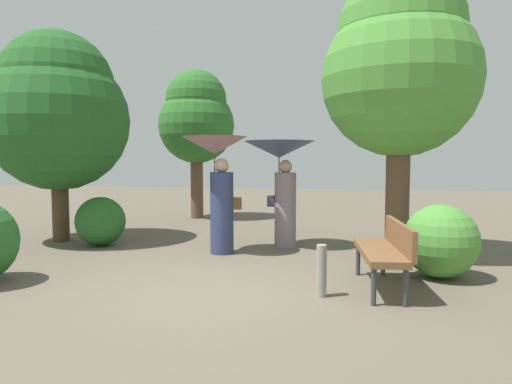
% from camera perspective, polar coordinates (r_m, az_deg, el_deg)
% --- Properties ---
extents(ground_plane, '(40.00, 40.00, 0.00)m').
position_cam_1_polar(ground_plane, '(5.74, -5.75, -12.11)').
color(ground_plane, brown).
extents(person_left, '(1.10, 1.10, 1.98)m').
position_cam_1_polar(person_left, '(7.78, -4.81, 2.60)').
color(person_left, navy).
rests_on(person_left, ground).
extents(person_right, '(1.27, 1.27, 1.93)m').
position_cam_1_polar(person_right, '(8.31, 3.12, 3.04)').
color(person_right, gray).
rests_on(person_right, ground).
extents(park_bench, '(0.66, 1.55, 0.83)m').
position_cam_1_polar(park_bench, '(5.89, 15.89, -6.72)').
color(park_bench, '#38383D').
rests_on(park_bench, ground).
extents(tree_near_left, '(2.05, 2.05, 4.02)m').
position_cam_1_polar(tree_near_left, '(12.66, -7.43, 9.11)').
color(tree_near_left, brown).
rests_on(tree_near_left, ground).
extents(tree_near_right, '(2.56, 2.56, 4.72)m').
position_cam_1_polar(tree_near_right, '(8.13, 17.48, 14.91)').
color(tree_near_right, brown).
rests_on(tree_near_right, ground).
extents(tree_mid_left, '(2.70, 2.70, 4.06)m').
position_cam_1_polar(tree_mid_left, '(9.75, -23.43, 9.35)').
color(tree_mid_left, '#4C3823').
rests_on(tree_mid_left, ground).
extents(bush_path_right, '(1.00, 1.00, 1.00)m').
position_cam_1_polar(bush_path_right, '(6.70, 21.97, -5.68)').
color(bush_path_right, '#4C9338').
rests_on(bush_path_right, ground).
extents(bush_behind_bench, '(0.91, 0.91, 0.91)m').
position_cam_1_polar(bush_behind_bench, '(8.98, -18.76, -3.47)').
color(bush_behind_bench, '#235B23').
rests_on(bush_behind_bench, ground).
extents(path_marker_post, '(0.12, 0.12, 0.61)m').
position_cam_1_polar(path_marker_post, '(5.46, 8.13, -9.66)').
color(path_marker_post, gray).
rests_on(path_marker_post, ground).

